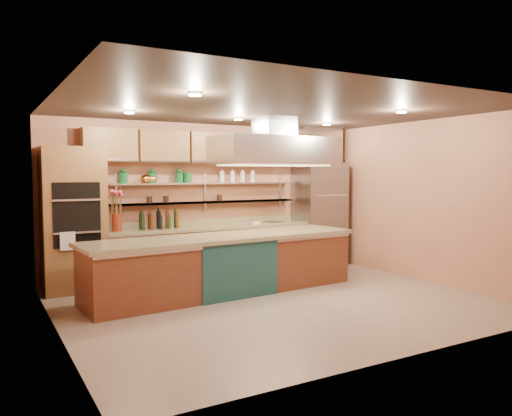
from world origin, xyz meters
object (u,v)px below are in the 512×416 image
refrigerator (319,214)px  flower_vase (117,222)px  green_canister (187,178)px  kitchen_scale (255,221)px  copper_kettle (146,179)px  island (225,264)px

refrigerator → flower_vase: (-4.13, 0.01, 0.03)m
refrigerator → green_canister: (-2.79, 0.23, 0.76)m
kitchen_scale → copper_kettle: copper_kettle is taller
green_canister → refrigerator: bearing=-4.7°
island → kitchen_scale: bearing=40.9°
flower_vase → green_canister: size_ratio=1.61×
copper_kettle → flower_vase: bearing=-159.0°
island → flower_vase: flower_vase is taller
flower_vase → kitchen_scale: flower_vase is taller
island → copper_kettle: bearing=114.1°
flower_vase → kitchen_scale: 2.62m
flower_vase → green_canister: green_canister is taller
kitchen_scale → copper_kettle: (-2.04, 0.22, 0.82)m
flower_vase → refrigerator: bearing=-0.1°
kitchen_scale → green_canister: bearing=176.2°
refrigerator → green_canister: 2.90m
island → kitchen_scale: 1.84m
refrigerator → copper_kettle: refrigerator is taller
kitchen_scale → copper_kettle: bearing=179.8°
refrigerator → kitchen_scale: (-1.51, 0.01, -0.08)m
kitchen_scale → flower_vase: bearing=-174.0°
copper_kettle → green_canister: (0.76, 0.00, 0.01)m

